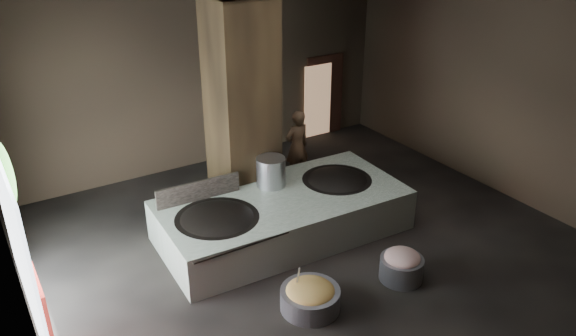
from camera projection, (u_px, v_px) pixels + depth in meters
floor at (304, 243)px, 11.13m from camera, size 10.00×9.00×0.10m
ceiling at (307, 5)px, 9.15m from camera, size 10.00×9.00×0.10m
back_wall at (202, 76)px, 13.63m from camera, size 10.00×0.10×4.50m
front_wall at (517, 259)px, 6.66m from camera, size 10.00×0.10×4.50m
left_wall at (1, 209)px, 7.73m from camera, size 0.10×9.00×4.50m
right_wall at (493, 91)px, 12.55m from camera, size 0.10×9.00×4.50m
pillar at (242, 109)px, 11.45m from camera, size 1.20×1.20×4.50m
hearth_platform at (283, 215)px, 11.19m from camera, size 4.94×2.51×0.84m
platform_cap at (283, 198)px, 11.02m from camera, size 4.75×2.28×0.03m
wok_left at (217, 222)px, 10.32m from camera, size 1.53×1.53×0.42m
wok_left_rim at (217, 219)px, 10.29m from camera, size 1.56×1.56×0.05m
wok_right at (337, 183)px, 11.73m from camera, size 1.43×1.43×0.40m
wok_right_rim at (337, 180)px, 11.70m from camera, size 1.46×1.46×0.05m
stock_pot at (271, 172)px, 11.33m from camera, size 0.59×0.59×0.63m
splash_guard at (199, 191)px, 10.81m from camera, size 1.69×0.13×0.42m
cook at (297, 146)px, 13.18m from camera, size 0.66×0.44×1.75m
veg_basin at (310, 299)px, 9.20m from camera, size 1.00×1.00×0.36m
veg_fill at (310, 291)px, 9.13m from camera, size 0.81×0.81×0.25m
ladle at (298, 279)px, 9.09m from camera, size 0.19×0.37×0.70m
meat_basin at (401, 268)px, 9.92m from camera, size 0.92×0.92×0.42m
meat_fill at (402, 257)px, 9.82m from camera, size 0.64×0.64×0.24m
doorway_near at (249, 113)px, 14.62m from camera, size 1.18×0.08×2.38m
doorway_near_glow at (248, 115)px, 14.61m from camera, size 0.82×0.04×1.94m
doorway_far at (324, 97)px, 15.76m from camera, size 1.18×0.08×2.38m
doorway_far_glow at (317, 101)px, 15.63m from camera, size 0.86×0.04×2.05m
left_opening at (16, 240)px, 8.21m from camera, size 0.04×4.20×3.10m
pavilion_sliver at (48, 330)px, 7.57m from camera, size 0.05×0.90×1.70m
tree_silhouette at (4, 174)px, 8.84m from camera, size 0.28×1.10×1.10m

